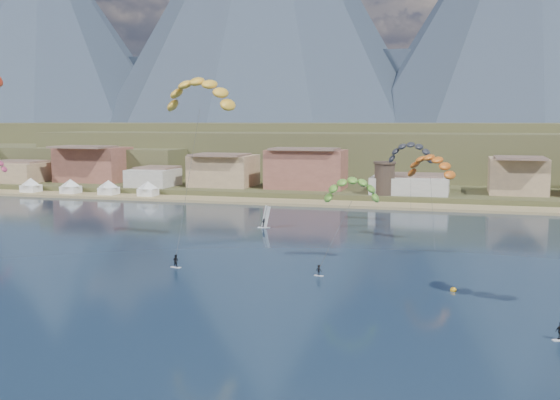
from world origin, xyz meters
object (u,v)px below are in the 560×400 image
object	(u,v)px
kitesurfer_green	(352,186)
watchtower	(384,178)
windsurfer	(265,221)
buoy	(453,290)
kitesurfer_yellow	(200,90)

from	to	relation	value
kitesurfer_green	watchtower	bearing A→B (deg)	92.94
kitesurfer_green	windsurfer	distance (m)	36.82
watchtower	buoy	size ratio (longest dim) A/B	11.27
kitesurfer_yellow	windsurfer	bearing A→B (deg)	78.33
kitesurfer_green	buoy	distance (m)	22.30
kitesurfer_yellow	windsurfer	size ratio (longest dim) A/B	7.05
watchtower	buoy	bearing A→B (deg)	-77.89
buoy	kitesurfer_yellow	bearing A→B (deg)	155.68
windsurfer	buoy	size ratio (longest dim) A/B	5.68
kitesurfer_yellow	buoy	size ratio (longest dim) A/B	40.01
kitesurfer_yellow	kitesurfer_green	size ratio (longest dim) A/B	2.07
kitesurfer_green	buoy	world-z (taller)	kitesurfer_green
kitesurfer_green	buoy	xyz separation A→B (m)	(14.85, -12.17, -11.33)
watchtower	kitesurfer_yellow	distance (m)	74.73
watchtower	windsurfer	distance (m)	50.54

